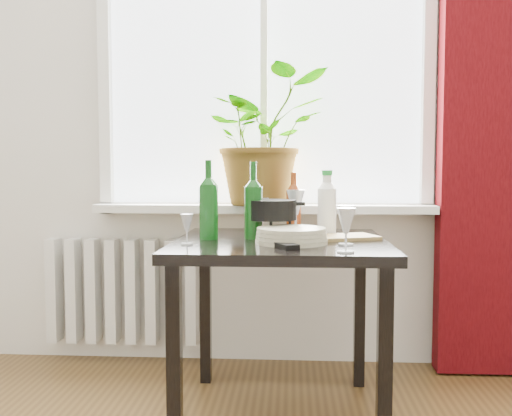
# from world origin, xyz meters

# --- Properties ---
(window) EXTENTS (1.72, 0.08, 1.62)m
(window) POSITION_xyz_m (0.00, 2.22, 1.60)
(window) COLOR white
(window) RESTS_ON ground
(windowsill) EXTENTS (1.72, 0.20, 0.04)m
(windowsill) POSITION_xyz_m (0.00, 2.15, 0.82)
(windowsill) COLOR white
(windowsill) RESTS_ON ground
(curtain) EXTENTS (0.50, 0.12, 2.56)m
(curtain) POSITION_xyz_m (1.12, 2.12, 1.30)
(curtain) COLOR #370508
(curtain) RESTS_ON ground
(radiator) EXTENTS (0.80, 0.10, 0.55)m
(radiator) POSITION_xyz_m (-0.75, 2.18, 0.38)
(radiator) COLOR silver
(radiator) RESTS_ON ground
(table) EXTENTS (0.85, 0.85, 0.74)m
(table) POSITION_xyz_m (0.10, 1.55, 0.65)
(table) COLOR black
(table) RESTS_ON ground
(potted_plant) EXTENTS (0.78, 0.74, 0.67)m
(potted_plant) POSITION_xyz_m (0.00, 2.10, 1.18)
(potted_plant) COLOR #3E771F
(potted_plant) RESTS_ON windowsill
(wine_bottle_left) EXTENTS (0.10, 0.10, 0.33)m
(wine_bottle_left) POSITION_xyz_m (-0.19, 1.55, 0.90)
(wine_bottle_left) COLOR #0D4811
(wine_bottle_left) RESTS_ON table
(wine_bottle_right) EXTENTS (0.08, 0.08, 0.32)m
(wine_bottle_right) POSITION_xyz_m (-0.01, 1.58, 0.90)
(wine_bottle_right) COLOR #0C400F
(wine_bottle_right) RESTS_ON table
(bottle_amber) EXTENTS (0.08, 0.08, 0.28)m
(bottle_amber) POSITION_xyz_m (0.15, 1.84, 0.88)
(bottle_amber) COLOR maroon
(bottle_amber) RESTS_ON table
(cleaning_bottle) EXTENTS (0.09, 0.09, 0.28)m
(cleaning_bottle) POSITION_xyz_m (0.30, 1.71, 0.88)
(cleaning_bottle) COLOR white
(cleaning_bottle) RESTS_ON table
(wineglass_front_right) EXTENTS (0.08, 0.08, 0.15)m
(wineglass_front_right) POSITION_xyz_m (0.35, 1.40, 0.82)
(wineglass_front_right) COLOR silver
(wineglass_front_right) RESTS_ON table
(wineglass_far_right) EXTENTS (0.07, 0.07, 0.16)m
(wineglass_far_right) POSITION_xyz_m (0.33, 1.21, 0.82)
(wineglass_far_right) COLOR white
(wineglass_far_right) RESTS_ON table
(wineglass_back_center) EXTENTS (0.10, 0.10, 0.20)m
(wineglass_back_center) POSITION_xyz_m (0.16, 1.78, 0.84)
(wineglass_back_center) COLOR silver
(wineglass_back_center) RESTS_ON table
(wineglass_back_left) EXTENTS (0.07, 0.07, 0.16)m
(wineglass_back_left) POSITION_xyz_m (0.01, 1.84, 0.82)
(wineglass_back_left) COLOR #B7BEC5
(wineglass_back_left) RESTS_ON table
(wineglass_front_left) EXTENTS (0.05, 0.05, 0.12)m
(wineglass_front_left) POSITION_xyz_m (-0.25, 1.37, 0.80)
(wineglass_front_left) COLOR silver
(wineglass_front_left) RESTS_ON table
(plate_stack) EXTENTS (0.35, 0.35, 0.06)m
(plate_stack) POSITION_xyz_m (0.14, 1.43, 0.77)
(plate_stack) COLOR beige
(plate_stack) RESTS_ON table
(fondue_pot) EXTENTS (0.24, 0.21, 0.16)m
(fondue_pot) POSITION_xyz_m (0.06, 1.60, 0.82)
(fondue_pot) COLOR black
(fondue_pot) RESTS_ON table
(tv_remote) EXTENTS (0.14, 0.19, 0.02)m
(tv_remote) POSITION_xyz_m (0.11, 1.32, 0.75)
(tv_remote) COLOR black
(tv_remote) RESTS_ON table
(cutting_board) EXTENTS (0.31, 0.25, 0.01)m
(cutting_board) POSITION_xyz_m (0.36, 1.59, 0.75)
(cutting_board) COLOR olive
(cutting_board) RESTS_ON table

